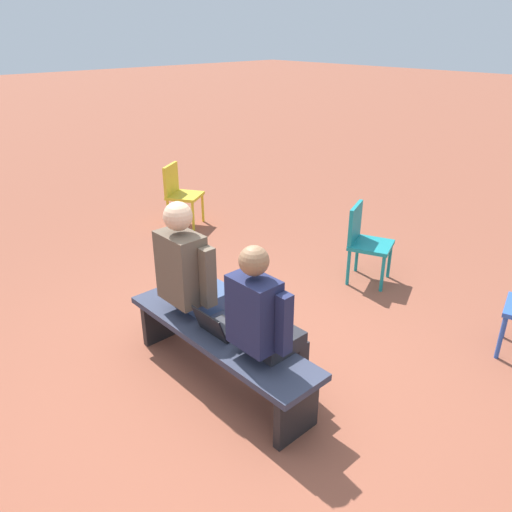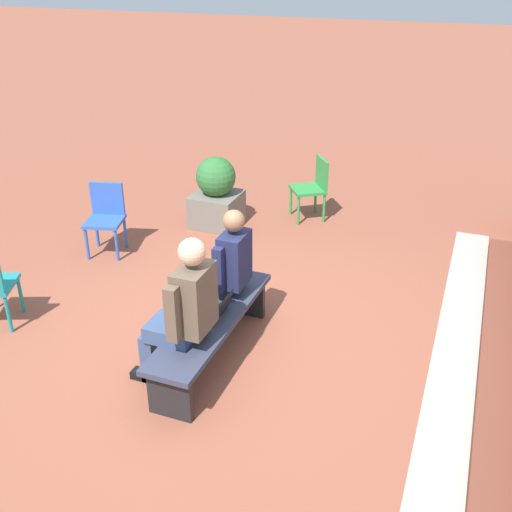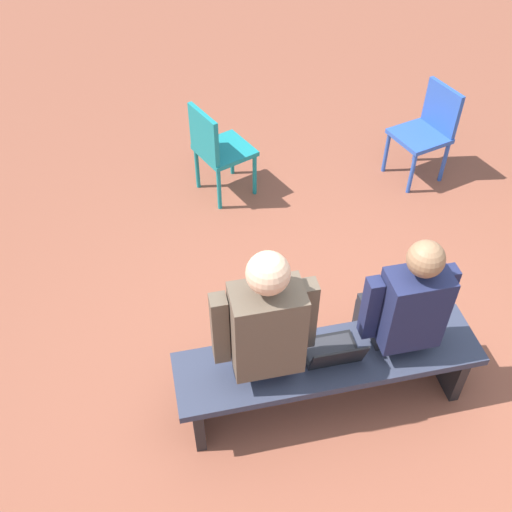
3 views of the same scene
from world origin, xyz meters
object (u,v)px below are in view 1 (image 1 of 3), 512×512
Objects in this scene: bench at (219,342)px; laptop at (219,327)px; plastic_chair_near_bench_left at (179,191)px; plastic_chair_foreground at (364,239)px; person_adult at (194,277)px; person_student at (265,323)px.

bench is 0.15m from laptop.
plastic_chair_near_bench_left is at bearing -30.08° from bench.
plastic_chair_foreground is 1.00× the size of plastic_chair_near_bench_left.
person_adult is 1.64× the size of plastic_chair_near_bench_left.
plastic_chair_near_bench_left is (3.44, -1.68, -0.21)m from person_student.
laptop is 3.50m from plastic_chair_near_bench_left.
bench is at bearing 169.78° from person_adult.
person_adult reaches higher than person_student.
laptop is 2.24m from plastic_chair_foreground.
person_student is at bearing -171.46° from bench.
person_adult is 3.13m from plastic_chair_near_bench_left.
bench is 5.62× the size of laptop.
plastic_chair_foreground and plastic_chair_near_bench_left have the same top height.
laptop is (-0.01, 0.01, 0.15)m from bench.
plastic_chair_foreground is 2.76m from plastic_chair_near_bench_left.
person_adult is at bearing 147.47° from plastic_chair_near_bench_left.
plastic_chair_near_bench_left is (3.03, -1.76, -0.02)m from laptop.
laptop is at bearing 149.86° from plastic_chair_near_bench_left.
person_student is 1.53× the size of plastic_chair_foreground.
bench is 2.14× the size of plastic_chair_near_bench_left.
person_student is 1.53× the size of plastic_chair_near_bench_left.
person_adult is 4.30× the size of laptop.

